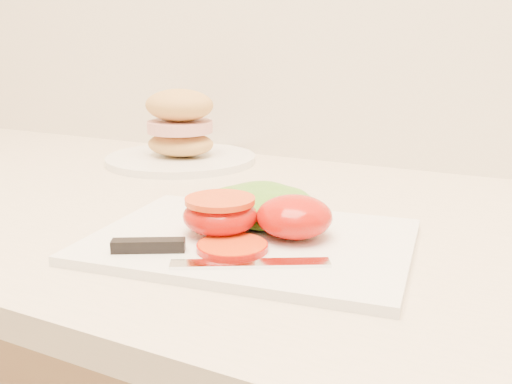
% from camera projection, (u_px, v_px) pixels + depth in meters
% --- Properties ---
extents(cutting_board, '(0.35, 0.27, 0.01)m').
position_uv_depth(cutting_board, '(252.00, 241.00, 0.59)').
color(cutting_board, white).
rests_on(cutting_board, counter).
extents(tomato_half_dome, '(0.08, 0.08, 0.04)m').
position_uv_depth(tomato_half_dome, '(294.00, 217.00, 0.58)').
color(tomato_half_dome, '#BC0000').
rests_on(tomato_half_dome, cutting_board).
extents(tomato_half_cut, '(0.08, 0.08, 0.04)m').
position_uv_depth(tomato_half_cut, '(220.00, 214.00, 0.59)').
color(tomato_half_cut, '#BC0000').
rests_on(tomato_half_cut, cutting_board).
extents(tomato_slice_0, '(0.07, 0.07, 0.01)m').
position_uv_depth(tomato_slice_0, '(232.00, 247.00, 0.55)').
color(tomato_slice_0, '#CF4D1B').
rests_on(tomato_slice_0, cutting_board).
extents(lettuce_leaf_0, '(0.18, 0.16, 0.03)m').
position_uv_depth(lettuce_leaf_0, '(260.00, 205.00, 0.65)').
color(lettuce_leaf_0, '#61A32B').
rests_on(lettuce_leaf_0, cutting_board).
extents(knife, '(0.20, 0.09, 0.01)m').
position_uv_depth(knife, '(187.00, 252.00, 0.53)').
color(knife, silver).
rests_on(knife, cutting_board).
extents(sandwich_plate, '(0.26, 0.26, 0.13)m').
position_uv_depth(sandwich_plate, '(180.00, 136.00, 0.98)').
color(sandwich_plate, white).
rests_on(sandwich_plate, counter).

